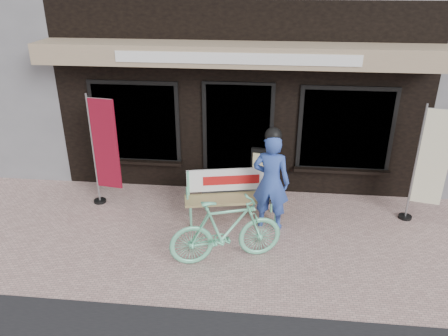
# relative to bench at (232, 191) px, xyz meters

# --- Properties ---
(ground) EXTENTS (70.00, 70.00, 0.00)m
(ground) POSITION_rel_bench_xyz_m (0.01, -0.90, -0.53)
(ground) COLOR #C09A92
(ground) RESTS_ON ground
(storefront) EXTENTS (7.00, 6.77, 6.00)m
(storefront) POSITION_rel_bench_xyz_m (0.01, 4.07, 2.46)
(storefront) COLOR black
(storefront) RESTS_ON ground
(bench) EXTENTS (1.71, 0.76, 0.90)m
(bench) POSITION_rel_bench_xyz_m (0.00, 0.00, 0.00)
(bench) COLOR #6CD3A5
(bench) RESTS_ON ground
(person) EXTENTS (0.69, 0.52, 1.80)m
(person) POSITION_rel_bench_xyz_m (0.67, -0.24, 0.36)
(person) COLOR #2F4CA4
(person) RESTS_ON ground
(bicycle) EXTENTS (1.78, 1.02, 1.03)m
(bicycle) POSITION_rel_bench_xyz_m (0.03, -1.26, -0.01)
(bicycle) COLOR #6CD3A5
(bicycle) RESTS_ON ground
(nobori_red) EXTENTS (0.63, 0.26, 2.12)m
(nobori_red) POSITION_rel_bench_xyz_m (-2.34, 0.25, 0.57)
(nobori_red) COLOR gray
(nobori_red) RESTS_ON ground
(nobori_cream) EXTENTS (0.63, 0.27, 2.12)m
(nobori_cream) POSITION_rel_bench_xyz_m (3.30, 0.24, 0.56)
(nobori_cream) COLOR gray
(nobori_cream) RESTS_ON ground
(menu_stand) EXTENTS (0.50, 0.18, 0.98)m
(menu_stand) POSITION_rel_bench_xyz_m (0.53, 0.88, -0.02)
(menu_stand) COLOR black
(menu_stand) RESTS_ON ground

